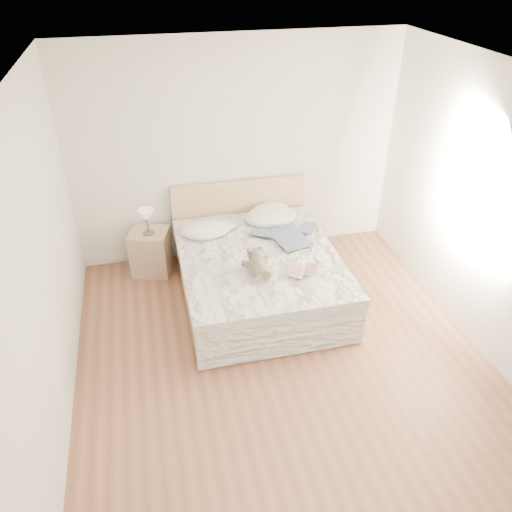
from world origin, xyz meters
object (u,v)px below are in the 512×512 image
Objects in this scene: table_lamp at (147,217)px; photo_book at (219,227)px; childrens_book at (304,270)px; bed at (257,272)px; teddy_bear at (258,271)px; nightstand at (151,252)px.

table_lamp is 0.94× the size of photo_book.
childrens_book is at bearing -85.51° from photo_book.
table_lamp is 1.99m from childrens_book.
table_lamp is 0.96× the size of childrens_book.
bed reaches higher than teddy_bear.
teddy_bear is (0.23, -1.04, 0.02)m from photo_book.
table_lamp is at bearing 141.24° from photo_book.
childrens_book is at bearing -40.38° from nightstand.
nightstand is at bearing 138.94° from photo_book.
bed is at bearing -33.35° from nightstand.
photo_book is 1.02× the size of childrens_book.
nightstand is at bearing 146.65° from bed.
table_lamp is at bearing 128.27° from teddy_bear.
bed is 6.80× the size of table_lamp.
childrens_book is 0.89× the size of teddy_bear.
teddy_bear is at bearing -102.23° from bed.
bed is 3.83× the size of nightstand.
childrens_book is (0.37, -0.54, 0.32)m from bed.
bed is 6.41× the size of photo_book.
table_lamp reaches higher than teddy_bear.
photo_book is at bearing -10.94° from table_lamp.
photo_book is 0.91× the size of teddy_bear.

